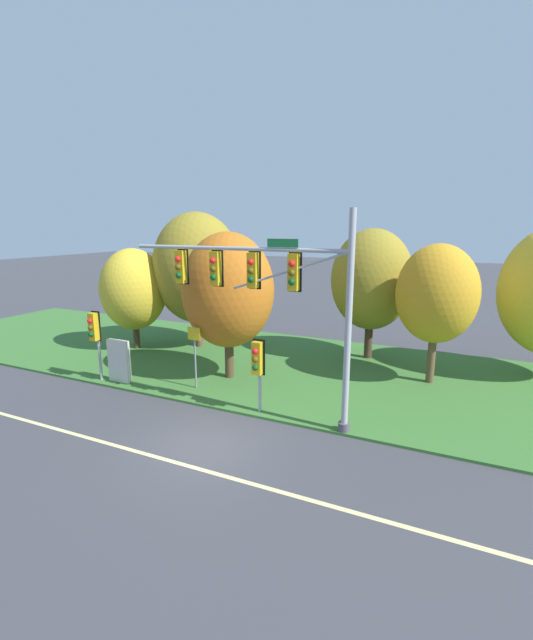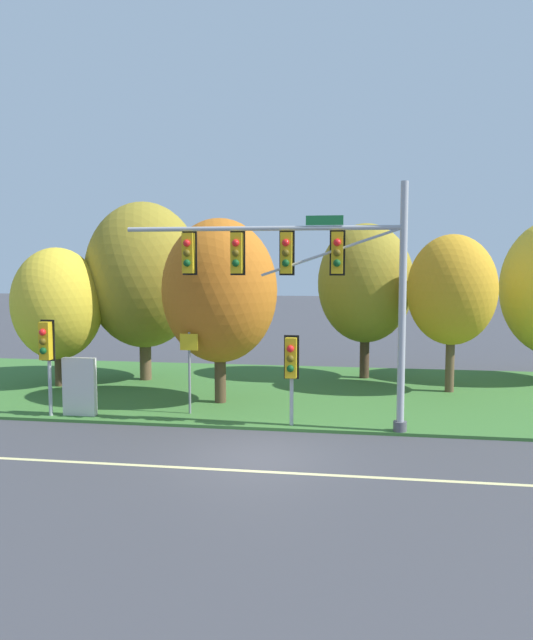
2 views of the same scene
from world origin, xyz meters
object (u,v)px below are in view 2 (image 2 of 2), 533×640
pedestrian_signal_near_kerb (46,347)px  tree_mid_verge (366,284)px  traffic_signal_mast (306,271)px  tree_tall_centre (452,290)px  route_sign_post (189,362)px  info_kiosk (80,387)px  pedestrian_signal_further_along (291,362)px  tree_left_of_mast (144,275)px  tree_behind_signpost (220,291)px  tree_nearest_road (57,304)px

pedestrian_signal_near_kerb → tree_mid_verge: 13.43m
tree_mid_verge → pedestrian_signal_near_kerb: bearing=-139.8°
pedestrian_signal_near_kerb → tree_mid_verge: tree_mid_verge is taller
traffic_signal_mast → tree_tall_centre: 7.99m
route_sign_post → info_kiosk: bearing=-167.4°
route_sign_post → pedestrian_signal_near_kerb: bearing=-165.5°
route_sign_post → info_kiosk: size_ratio=1.43×
pedestrian_signal_further_along → tree_tall_centre: (5.50, 6.10, 1.96)m
tree_left_of_mast → info_kiosk: tree_left_of_mast is taller
tree_left_of_mast → tree_mid_verge: (9.27, 1.85, -0.36)m
tree_behind_signpost → info_kiosk: bearing=-148.0°
route_sign_post → tree_tall_centre: 10.52m
traffic_signal_mast → tree_left_of_mast: size_ratio=1.13×
tree_left_of_mast → route_sign_post: bearing=-57.7°
tree_nearest_road → info_kiosk: bearing=-56.1°
traffic_signal_mast → route_sign_post: 5.12m
tree_left_of_mast → tree_behind_signpost: (4.16, -3.79, -0.46)m
pedestrian_signal_near_kerb → tree_left_of_mast: bearing=82.4°
tree_tall_centre → pedestrian_signal_further_along: bearing=-132.0°
route_sign_post → traffic_signal_mast: bearing=-16.6°
traffic_signal_mast → tree_tall_centre: (5.04, 6.15, -0.81)m
pedestrian_signal_near_kerb → pedestrian_signal_further_along: 7.94m
traffic_signal_mast → tree_left_of_mast: bearing=137.9°
route_sign_post → tree_tall_centre: tree_tall_centre is taller
pedestrian_signal_further_along → tree_nearest_road: bearing=154.2°
tree_left_of_mast → pedestrian_signal_further_along: bearing=-43.7°
tree_left_of_mast → tree_tall_centre: 12.56m
tree_mid_verge → tree_tall_centre: bearing=-37.1°
route_sign_post → tree_left_of_mast: (-3.53, 5.59, 2.72)m
pedestrian_signal_near_kerb → traffic_signal_mast: bearing=-0.3°
pedestrian_signal_further_along → tree_left_of_mast: (-7.04, 6.72, 2.47)m
tree_nearest_road → route_sign_post: bearing=-29.7°
tree_nearest_road → pedestrian_signal_further_along: bearing=-25.8°
route_sign_post → tree_mid_verge: bearing=52.3°
route_sign_post → info_kiosk: 3.67m
tree_nearest_road → tree_mid_verge: tree_mid_verge is taller
tree_mid_verge → tree_tall_centre: 4.10m
tree_nearest_road → pedestrian_signal_near_kerb: bearing=-66.7°
pedestrian_signal_further_along → route_sign_post: size_ratio=1.03×
pedestrian_signal_near_kerb → pedestrian_signal_further_along: pedestrian_signal_near_kerb is taller
pedestrian_signal_near_kerb → tree_left_of_mast: 7.12m
tree_nearest_road → tree_left_of_mast: (2.99, 1.87, 1.12)m
pedestrian_signal_near_kerb → pedestrian_signal_further_along: size_ratio=1.13×
pedestrian_signal_further_along → tree_nearest_road: 11.22m
tree_tall_centre → tree_behind_signpost: bearing=-159.3°
tree_nearest_road → tree_mid_verge: size_ratio=0.84×
traffic_signal_mast → tree_nearest_road: size_ratio=1.52×
traffic_signal_mast → pedestrian_signal_near_kerb: 8.74m
tree_nearest_road → tree_tall_centre: tree_tall_centre is taller
tree_mid_verge → tree_tall_centre: tree_mid_verge is taller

